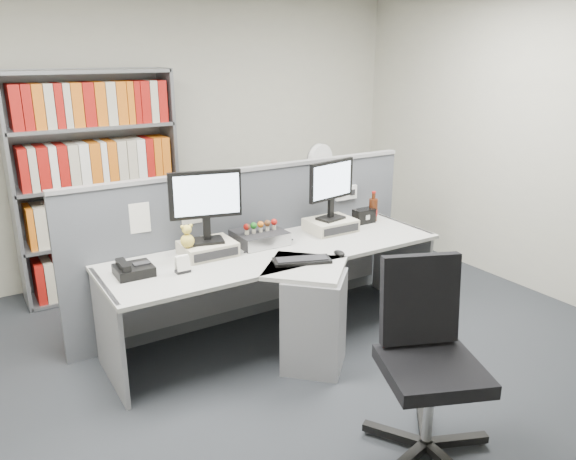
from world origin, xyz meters
TOP-DOWN VIEW (x-y plane):
  - ground at (0.00, 0.00)m, footprint 5.50×5.50m
  - room_shell at (0.00, 0.00)m, footprint 5.04×5.54m
  - partition at (0.00, 1.25)m, footprint 3.00×0.08m
  - desk at (0.00, 0.60)m, footprint 2.60×1.20m
  - monitor_riser_left at (-0.48, 0.98)m, footprint 0.38×0.31m
  - monitor_riser_right at (0.62, 0.98)m, footprint 0.38×0.31m
  - monitor_left at (-0.48, 0.98)m, footprint 0.51×0.21m
  - monitor_right at (0.62, 0.98)m, footprint 0.47×0.19m
  - desktop_pc at (-0.04, 1.01)m, footprint 0.37×0.33m
  - figurines at (-0.06, 0.99)m, footprint 0.29×0.05m
  - keyboard at (0.02, 0.50)m, footprint 0.43×0.28m
  - mouse at (0.32, 0.46)m, footprint 0.07×0.11m
  - desk_phone at (-1.07, 0.89)m, footprint 0.24×0.22m
  - desk_calendar at (-0.77, 0.76)m, footprint 0.10×0.07m
  - plush_toy at (-0.65, 0.94)m, footprint 0.10×0.10m
  - speaker at (0.99, 1.01)m, footprint 0.19×0.10m
  - cola_bottle at (1.10, 1.02)m, footprint 0.08×0.08m
  - shelving_unit at (-0.90, 2.44)m, footprint 1.41×0.40m
  - filing_cabinet at (1.20, 1.99)m, footprint 0.45×0.61m
  - desk_fan at (1.20, 1.99)m, footprint 0.33×0.20m
  - office_chair at (0.06, -0.70)m, footprint 0.71×0.72m

SIDE VIEW (x-z plane):
  - ground at x=0.00m, z-range 0.00..0.00m
  - filing_cabinet at x=1.20m, z-range 0.00..0.70m
  - desk at x=0.00m, z-range 0.10..0.82m
  - office_chair at x=0.06m, z-range 0.04..1.11m
  - partition at x=0.00m, z-range 0.01..1.29m
  - keyboard at x=0.02m, z-range 0.72..0.75m
  - mouse at x=0.32m, z-range 0.72..0.76m
  - desk_phone at x=-1.07m, z-range 0.71..0.81m
  - desktop_pc at x=-0.04m, z-range 0.72..0.82m
  - monitor_riser_left at x=-0.48m, z-range 0.72..0.82m
  - monitor_riser_right at x=0.62m, z-range 0.72..0.82m
  - desk_calendar at x=-0.77m, z-range 0.71..0.83m
  - speaker at x=0.99m, z-range 0.72..0.84m
  - cola_bottle at x=1.10m, z-range 0.69..0.95m
  - figurines at x=-0.06m, z-range 0.83..0.91m
  - plush_toy at x=-0.65m, z-range 0.81..0.98m
  - shelving_unit at x=-0.90m, z-range -0.02..1.98m
  - desk_fan at x=1.20m, z-range 0.77..1.33m
  - monitor_right at x=0.62m, z-range 0.87..1.35m
  - monitor_left at x=-0.48m, z-range 0.87..1.40m
  - room_shell at x=0.00m, z-range 0.43..3.15m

